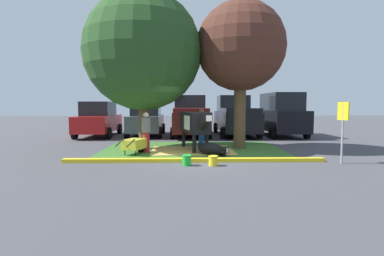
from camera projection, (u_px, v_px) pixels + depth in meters
ground_plane at (197, 159)px, 10.03m from camera, size 80.00×80.00×0.00m
grass_island at (192, 150)px, 12.14m from camera, size 7.23×4.88×0.02m
curb_yellow at (194, 160)px, 9.55m from camera, size 8.43×0.24×0.12m
hay_bedding at (192, 150)px, 11.79m from camera, size 3.31×2.55×0.04m
shade_tree_left at (143, 52)px, 11.95m from camera, size 4.76×4.76×6.37m
shade_tree_right at (241, 47)px, 12.24m from camera, size 3.70×3.70×6.11m
cow_holstein at (195, 123)px, 11.80m from camera, size 1.22×3.08×1.58m
calf_lying at (211, 149)px, 10.73m from camera, size 1.18×1.13×0.48m
person_handler at (146, 131)px, 11.32m from camera, size 0.34×0.52×1.56m
person_visitor_near at (201, 125)px, 13.42m from camera, size 0.47×0.34×1.68m
wheelbarrow at (135, 144)px, 10.93m from camera, size 0.95×1.60×0.63m
parking_sign at (343, 120)px, 9.20m from camera, size 0.15×0.44×1.93m
bucket_green at (187, 160)px, 8.99m from camera, size 0.30×0.30×0.32m
bucket_yellow at (213, 160)px, 8.96m from camera, size 0.30×0.30×0.30m
sedan_red at (99, 119)px, 17.22m from camera, size 2.06×4.42×2.02m
sedan_silver at (146, 119)px, 17.59m from camera, size 2.06×4.42×2.02m
pickup_truck_maroon at (190, 117)px, 17.72m from camera, size 2.27×5.42×2.42m
pickup_truck_black at (235, 117)px, 17.86m from camera, size 2.27×5.42×2.42m
suv_black at (281, 114)px, 17.39m from camera, size 2.16×4.62×2.52m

